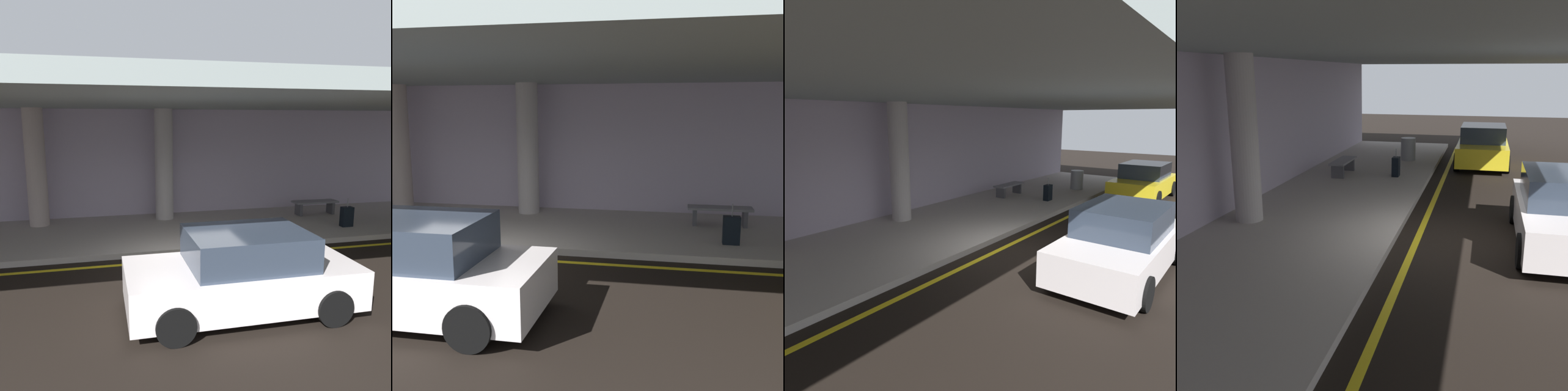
% 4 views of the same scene
% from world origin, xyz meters
% --- Properties ---
extents(ground_plane, '(60.00, 60.00, 0.00)m').
position_xyz_m(ground_plane, '(0.00, 0.00, 0.00)').
color(ground_plane, black).
extents(sidewalk, '(26.00, 4.20, 0.15)m').
position_xyz_m(sidewalk, '(0.00, 3.10, 0.07)').
color(sidewalk, '#B5ACA5').
rests_on(sidewalk, ground).
extents(lane_stripe_yellow, '(26.00, 0.14, 0.01)m').
position_xyz_m(lane_stripe_yellow, '(0.00, 0.58, 0.00)').
color(lane_stripe_yellow, yellow).
rests_on(lane_stripe_yellow, ground).
extents(support_column_left_mid, '(0.60, 0.60, 3.65)m').
position_xyz_m(support_column_left_mid, '(0.00, 4.43, 1.97)').
color(support_column_left_mid, '#B5ACAB').
rests_on(support_column_left_mid, sidewalk).
extents(ceiling_overhang, '(28.00, 13.20, 0.30)m').
position_xyz_m(ceiling_overhang, '(0.00, 2.60, 3.95)').
color(ceiling_overhang, '#8C9996').
rests_on(ceiling_overhang, support_column_far_left).
extents(terminal_back_wall, '(26.00, 0.30, 3.80)m').
position_xyz_m(terminal_back_wall, '(0.00, 5.35, 1.90)').
color(terminal_back_wall, '#B7AAC0').
rests_on(terminal_back_wall, ground).
extents(car_yellow_taxi, '(4.10, 1.92, 1.50)m').
position_xyz_m(car_yellow_taxi, '(8.81, -0.61, 0.71)').
color(car_yellow_taxi, yellow).
rests_on(car_yellow_taxi, ground).
extents(car_white, '(4.10, 1.92, 1.50)m').
position_xyz_m(car_white, '(0.35, -2.31, 0.71)').
color(car_white, white).
rests_on(car_white, ground).
extents(suitcase_upright_primary, '(0.36, 0.22, 0.90)m').
position_xyz_m(suitcase_upright_primary, '(5.38, 2.06, 0.46)').
color(suitcase_upright_primary, black).
rests_on(suitcase_upright_primary, sidewalk).
extents(bench_metal, '(1.60, 0.50, 0.48)m').
position_xyz_m(bench_metal, '(5.27, 3.80, 0.50)').
color(bench_metal, slate).
rests_on(bench_metal, sidewalk).
extents(trash_bin_steel, '(0.56, 0.56, 0.85)m').
position_xyz_m(trash_bin_steel, '(8.36, 2.15, 0.57)').
color(trash_bin_steel, gray).
rests_on(trash_bin_steel, sidewalk).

